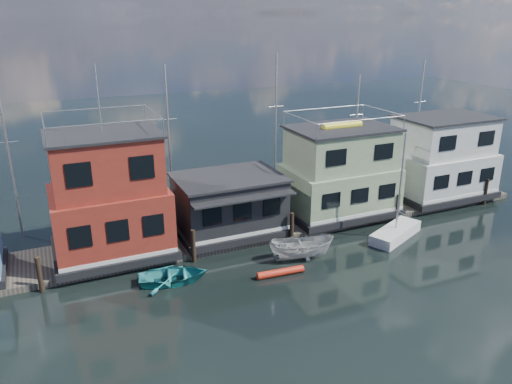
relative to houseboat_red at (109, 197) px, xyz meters
name	(u,v)px	position (x,y,z in m)	size (l,w,h in m)	color
ground	(323,324)	(8.50, -12.00, -4.10)	(160.00, 160.00, 0.00)	black
dock	(236,232)	(8.50, 0.00, -3.90)	(48.00, 5.00, 0.40)	#595147
houseboat_red	(109,197)	(0.00, 0.00, 0.00)	(7.40, 5.90, 11.86)	black
houseboat_dark	(229,204)	(8.00, -0.02, -1.69)	(7.40, 6.10, 4.06)	black
houseboat_green	(339,173)	(17.00, 0.00, -0.55)	(8.40, 5.90, 7.03)	black
houseboat_white	(441,158)	(27.00, 0.00, -0.57)	(8.40, 5.90, 6.66)	black
pilings	(247,236)	(8.17, -2.80, -3.00)	(42.28, 0.28, 2.20)	#2D2116
background_masts	(262,135)	(13.26, 6.00, 1.45)	(36.40, 0.16, 12.00)	silver
dinghy_teal	(173,276)	(2.64, -4.76, -3.68)	(2.91, 4.08, 0.84)	teal
motorboat	(301,248)	(10.88, -5.31, -3.31)	(1.55, 4.13, 1.60)	beige
dinghy_white	(301,248)	(11.15, -4.82, -3.53)	(1.87, 2.17, 1.14)	silver
red_kayak	(281,272)	(8.74, -6.63, -3.89)	(0.44, 0.44, 2.97)	red
day_sailer	(396,232)	(18.57, -5.08, -3.67)	(5.01, 3.45, 7.55)	silver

